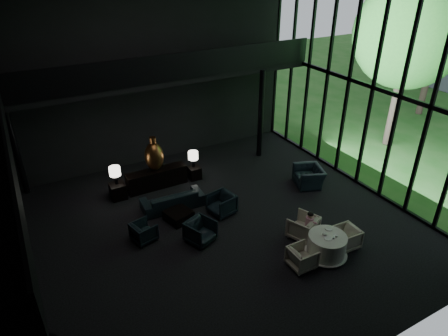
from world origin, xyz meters
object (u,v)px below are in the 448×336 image
window_armchair (309,172)px  dining_table (326,247)px  bronze_urn (154,156)px  coffee_table (179,216)px  dining_chair_east (346,237)px  table_lamp_left (115,172)px  dining_chair_west (302,257)px  table_lamp_right (193,156)px  lounge_armchair_east (222,202)px  lounge_armchair_west (144,231)px  side_table_left (118,191)px  child (310,220)px  lounge_armchair_south (200,229)px  sofa (172,196)px  console (157,178)px  dining_chair_north (303,225)px  side_table_right (194,173)px

window_armchair → dining_table: window_armchair is taller
bronze_urn → coffee_table: 2.83m
bronze_urn → dining_chair_east: (3.94, -6.49, -0.98)m
table_lamp_left → dining_chair_west: size_ratio=0.97×
table_lamp_right → coffee_table: (-1.75, -2.45, -0.83)m
coffee_table → dining_table: bearing=-50.5°
bronze_urn → lounge_armchair_east: bronze_urn is taller
dining_chair_east → lounge_armchair_west: bearing=-119.8°
table_lamp_left → side_table_left: bearing=-90.0°
lounge_armchair_west → child: bearing=-131.9°
dining_chair_west → dining_table: bearing=-88.4°
bronze_urn → lounge_armchair_south: size_ratio=1.50×
sofa → dining_table: size_ratio=1.86×
console → window_armchair: window_armchair is taller
table_lamp_left → sofa: size_ratio=0.29×
bronze_urn → coffee_table: bronze_urn is taller
lounge_armchair_west → side_table_left: bearing=-13.2°
dining_chair_east → console: bearing=-146.3°
console → dining_table: console is taller
lounge_armchair_south → dining_chair_north: (3.05, -1.44, 0.03)m
side_table_left → child: 7.26m
lounge_armchair_east → dining_chair_west: lounge_armchair_east is taller
table_lamp_right → lounge_armchair_west: table_lamp_right is taller
lounge_armchair_south → window_armchair: 5.51m
side_table_left → lounge_armchair_south: 4.18m
side_table_left → table_lamp_left: 0.82m
table_lamp_left → dining_chair_east: bearing=-49.2°
side_table_right → lounge_armchair_south: bearing=-112.5°
bronze_urn → coffee_table: bearing=-93.3°
side_table_left → sofa: 2.24m
table_lamp_right → child: 5.70m
side_table_left → lounge_armchair_east: bearing=-43.2°
dining_chair_west → window_armchair: bearing=-41.6°
sofa → child: size_ratio=4.23×
dining_table → sofa: bearing=123.1°
lounge_armchair_west → child: child is taller
dining_chair_north → lounge_armchair_south: bearing=-47.5°
table_lamp_left → dining_chair_north: table_lamp_left is taller
side_table_left → lounge_armchair_west: size_ratio=0.90×
side_table_left → child: bearing=-48.7°
lounge_armchair_west → dining_chair_east: bearing=-135.8°
table_lamp_right → lounge_armchair_south: size_ratio=0.74×
lounge_armchair_west → dining_table: dining_table is taller
side_table_right → child: bearing=-73.7°
window_armchair → dining_chair_east: bearing=-2.4°
console → window_armchair: size_ratio=1.87×
bronze_urn → lounge_armchair_south: bronze_urn is taller
table_lamp_right → dining_table: table_lamp_right is taller
side_table_left → table_lamp_right: 3.28m
child → dining_table: bearing=85.6°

